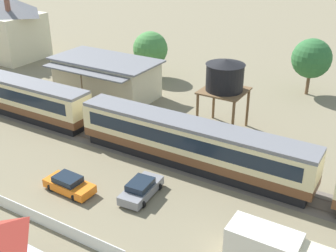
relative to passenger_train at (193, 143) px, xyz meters
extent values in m
plane|color=#7A7056|center=(-4.68, 0.96, -2.35)|extent=(600.00, 600.00, 0.00)
cube|color=brown|center=(-0.27, 0.00, -1.05)|extent=(21.84, 3.00, 0.80)
cube|color=beige|center=(-0.27, 0.00, 0.47)|extent=(21.84, 3.00, 2.23)
cube|color=#192330|center=(-0.27, 0.00, 0.58)|extent=(20.09, 3.04, 1.25)
cube|color=slate|center=(-0.27, 0.00, 1.74)|extent=(21.84, 2.82, 0.30)
cube|color=black|center=(-0.27, 0.00, -1.89)|extent=(20.97, 2.58, 0.88)
cylinder|color=black|center=(6.94, -0.72, -1.90)|extent=(0.90, 0.18, 0.90)
cylinder|color=black|center=(6.94, 0.72, -1.90)|extent=(0.90, 0.18, 0.90)
cylinder|color=black|center=(-7.47, -0.72, -1.90)|extent=(0.90, 0.18, 0.90)
cylinder|color=black|center=(-7.47, 0.72, -1.90)|extent=(0.90, 0.18, 0.90)
cube|color=brown|center=(-23.49, 0.00, -1.05)|extent=(21.84, 3.00, 0.80)
cube|color=beige|center=(-23.49, 0.00, 0.47)|extent=(21.84, 3.00, 2.23)
cube|color=#192330|center=(-23.49, 0.00, 0.58)|extent=(20.09, 3.04, 1.25)
cube|color=slate|center=(-23.49, 0.00, 1.74)|extent=(21.84, 2.82, 0.30)
cube|color=black|center=(-23.49, 0.00, -1.89)|extent=(20.97, 2.58, 0.88)
cylinder|color=black|center=(-16.29, -0.72, -1.90)|extent=(0.90, 0.18, 0.90)
cylinder|color=black|center=(-16.29, 0.72, -1.90)|extent=(0.90, 0.18, 0.90)
cube|color=#665B51|center=(0.60, 0.00, -2.34)|extent=(136.01, 3.60, 0.01)
cube|color=#4C4238|center=(0.60, -0.72, -2.33)|extent=(136.01, 0.12, 0.04)
cube|color=#4C4238|center=(0.60, 0.72, -2.33)|extent=(136.01, 0.12, 0.04)
cube|color=beige|center=(-17.35, 9.80, -0.10)|extent=(12.32, 6.23, 4.50)
cube|color=slate|center=(-17.35, 9.80, 2.25)|extent=(13.31, 6.73, 0.20)
cube|color=slate|center=(-17.35, 5.89, 1.75)|extent=(11.83, 1.60, 0.16)
cylinder|color=brown|center=(-17.35, 5.29, -0.34)|extent=(0.14, 0.14, 4.02)
cube|color=beige|center=(-40.81, 15.04, 1.14)|extent=(9.49, 8.25, 6.97)
pyramid|color=slate|center=(-40.81, 15.04, 6.04)|extent=(10.25, 8.91, 2.83)
cube|color=brown|center=(-38.15, 13.39, 6.18)|extent=(0.56, 0.56, 2.55)
cylinder|color=brown|center=(0.99, 10.32, -0.27)|extent=(0.28, 0.28, 4.16)
cylinder|color=brown|center=(-2.93, 10.32, -0.27)|extent=(0.28, 0.28, 4.16)
cylinder|color=brown|center=(0.99, 6.40, -0.27)|extent=(0.28, 0.28, 4.16)
cylinder|color=brown|center=(-2.93, 6.40, -0.27)|extent=(0.28, 0.28, 4.16)
cube|color=brown|center=(-0.97, 8.36, 1.89)|extent=(4.42, 4.42, 0.16)
cylinder|color=black|center=(-0.97, 8.36, 3.32)|extent=(3.78, 3.78, 2.70)
cone|color=black|center=(-0.97, 8.36, 4.92)|extent=(3.97, 3.97, 0.50)
cube|color=orange|center=(-6.67, -8.59, -1.83)|extent=(4.32, 1.91, 0.69)
cube|color=#192330|center=(-6.80, -8.59, -1.25)|extent=(2.18, 1.59, 0.49)
cylinder|color=black|center=(-5.37, -9.42, -2.04)|extent=(0.62, 0.20, 0.62)
cylinder|color=black|center=(-5.32, -7.85, -2.04)|extent=(0.62, 0.20, 0.62)
cylinder|color=black|center=(-8.02, -9.33, -2.04)|extent=(0.62, 0.20, 0.62)
cylinder|color=black|center=(-7.97, -7.76, -2.04)|extent=(0.62, 0.20, 0.62)
cube|color=gray|center=(-1.36, -6.14, -1.82)|extent=(2.17, 4.41, 0.71)
cube|color=#192330|center=(-1.36, -6.27, -1.21)|extent=(1.75, 2.26, 0.52)
cylinder|color=black|center=(-0.64, -4.75, -2.04)|extent=(0.62, 0.20, 0.62)
cylinder|color=black|center=(-2.29, -4.87, -2.04)|extent=(0.62, 0.20, 0.62)
cylinder|color=black|center=(-0.44, -7.40, -2.04)|extent=(0.62, 0.20, 0.62)
cylinder|color=black|center=(-2.09, -7.52, -2.04)|extent=(0.62, 0.20, 0.62)
cube|color=silver|center=(9.30, -8.30, -0.98)|extent=(4.47, 2.21, 2.30)
cylinder|color=black|center=(8.35, -7.33, -1.95)|extent=(0.80, 0.26, 0.80)
cylinder|color=brown|center=(-16.46, 18.46, -1.05)|extent=(0.32, 0.32, 2.59)
sphere|color=#427F3D|center=(-16.46, 18.46, 1.68)|extent=(4.78, 4.78, 4.78)
cylinder|color=brown|center=(4.11, 23.05, -0.75)|extent=(0.42, 0.42, 3.20)
sphere|color=#2D6633|center=(4.11, 23.05, 2.31)|extent=(4.85, 4.85, 4.85)
camera|label=1|loc=(14.70, -28.85, 17.12)|focal=45.00mm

